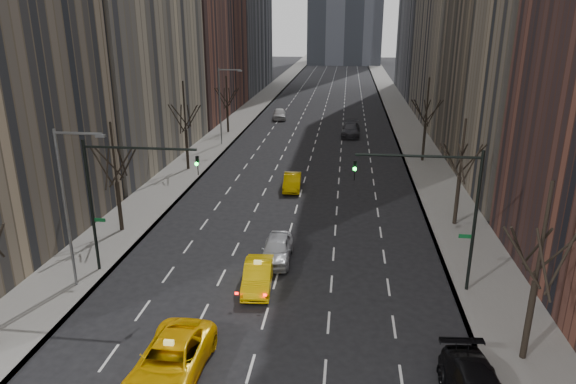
% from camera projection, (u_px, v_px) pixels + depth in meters
% --- Properties ---
extents(sidewalk_left, '(4.50, 320.00, 0.15)m').
position_uv_depth(sidewalk_left, '(251.00, 110.00, 85.87)').
color(sidewalk_left, slate).
rests_on(sidewalk_left, ground).
extents(sidewalk_right, '(4.50, 320.00, 0.15)m').
position_uv_depth(sidewalk_right, '(399.00, 113.00, 83.20)').
color(sidewalk_right, slate).
rests_on(sidewalk_right, ground).
extents(tree_lw_b, '(3.36, 3.50, 7.82)m').
position_uv_depth(tree_lw_b, '(117.00, 182.00, 35.73)').
color(tree_lw_b, black).
rests_on(tree_lw_b, ground).
extents(tree_lw_c, '(3.36, 3.50, 8.74)m').
position_uv_depth(tree_lw_c, '(186.00, 131.00, 50.69)').
color(tree_lw_c, black).
rests_on(tree_lw_c, ground).
extents(tree_lw_d, '(3.36, 3.50, 7.36)m').
position_uv_depth(tree_lw_d, '(227.00, 106.00, 67.78)').
color(tree_lw_d, black).
rests_on(tree_lw_d, ground).
extents(tree_rw_a, '(3.36, 3.50, 8.28)m').
position_uv_depth(tree_rw_a, '(535.00, 283.00, 21.78)').
color(tree_rw_a, black).
rests_on(tree_rw_a, ground).
extents(tree_rw_b, '(3.36, 3.50, 7.82)m').
position_uv_depth(tree_rw_b, '(459.00, 177.00, 36.89)').
color(tree_rw_b, black).
rests_on(tree_rw_b, ground).
extents(tree_rw_c, '(3.36, 3.50, 8.74)m').
position_uv_depth(tree_rw_c, '(425.00, 124.00, 53.73)').
color(tree_rw_c, black).
rests_on(tree_rw_c, ground).
extents(traffic_mast_left, '(6.69, 0.39, 8.00)m').
position_uv_depth(traffic_mast_left, '(117.00, 186.00, 29.20)').
color(traffic_mast_left, black).
rests_on(traffic_mast_left, ground).
extents(traffic_mast_right, '(6.69, 0.39, 8.00)m').
position_uv_depth(traffic_mast_right, '(445.00, 198.00, 27.22)').
color(traffic_mast_right, black).
rests_on(traffic_mast_right, ground).
extents(streetlight_near, '(2.83, 0.22, 9.00)m').
position_uv_depth(streetlight_near, '(70.00, 194.00, 27.47)').
color(streetlight_near, slate).
rests_on(streetlight_near, ground).
extents(streetlight_far, '(2.83, 0.22, 9.00)m').
position_uv_depth(streetlight_far, '(223.00, 99.00, 60.41)').
color(streetlight_far, slate).
rests_on(streetlight_far, ground).
extents(taxi_suv, '(2.86, 5.94, 1.63)m').
position_uv_depth(taxi_suv, '(170.00, 361.00, 21.62)').
color(taxi_suv, '#FFBE05').
rests_on(taxi_suv, ground).
extents(taxi_sedan, '(1.91, 4.54, 1.46)m').
position_uv_depth(taxi_sedan, '(258.00, 276.00, 29.03)').
color(taxi_sedan, '#F4C005').
rests_on(taxi_sedan, ground).
extents(silver_sedan_ahead, '(1.87, 4.51, 1.53)m').
position_uv_depth(silver_sedan_ahead, '(277.00, 249.00, 32.31)').
color(silver_sedan_ahead, '#ACAEB4').
rests_on(silver_sedan_ahead, ground).
extents(far_taxi, '(1.72, 4.37, 1.42)m').
position_uv_depth(far_taxi, '(292.00, 182.00, 45.87)').
color(far_taxi, '#D5A704').
rests_on(far_taxi, ground).
extents(far_suv_grey, '(2.53, 5.83, 1.67)m').
position_uv_depth(far_suv_grey, '(351.00, 130.00, 66.91)').
color(far_suv_grey, '#303035').
rests_on(far_suv_grey, ground).
extents(far_car_white, '(2.46, 4.93, 1.61)m').
position_uv_depth(far_car_white, '(279.00, 114.00, 78.13)').
color(far_car_white, silver).
rests_on(far_car_white, ground).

